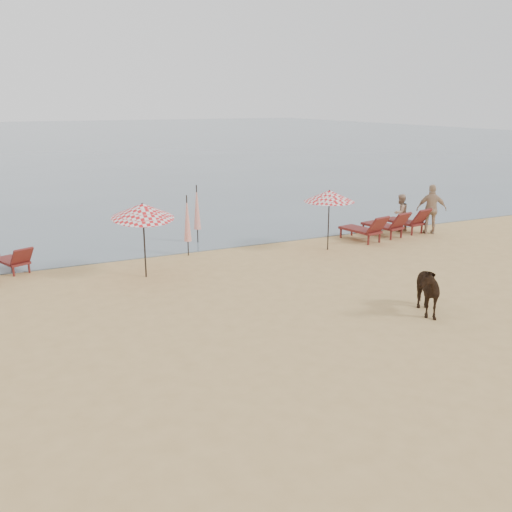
{
  "coord_description": "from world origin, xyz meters",
  "views": [
    {
      "loc": [
        -6.42,
        -8.47,
        5.18
      ],
      "look_at": [
        0.0,
        5.0,
        1.1
      ],
      "focal_mm": 40.0,
      "sensor_mm": 36.0,
      "label": 1
    }
  ],
  "objects_px": {
    "umbrella_open_right": "(329,196)",
    "umbrella_closed_left": "(197,208)",
    "umbrella_open_left_b": "(143,211)",
    "lounger_cluster_right": "(388,224)",
    "beachgoer_right_a": "(400,213)",
    "beachgoer_right_b": "(431,209)",
    "cow": "(423,288)",
    "umbrella_closed_right": "(187,219)"
  },
  "relations": [
    {
      "from": "umbrella_closed_left",
      "to": "beachgoer_right_a",
      "type": "bearing_deg",
      "value": -11.32
    },
    {
      "from": "umbrella_open_right",
      "to": "umbrella_open_left_b",
      "type": "bearing_deg",
      "value": -172.4
    },
    {
      "from": "umbrella_open_right",
      "to": "beachgoer_right_a",
      "type": "height_order",
      "value": "umbrella_open_right"
    },
    {
      "from": "umbrella_closed_left",
      "to": "beachgoer_right_a",
      "type": "distance_m",
      "value": 8.34
    },
    {
      "from": "umbrella_closed_right",
      "to": "cow",
      "type": "bearing_deg",
      "value": -65.81
    },
    {
      "from": "umbrella_closed_right",
      "to": "beachgoer_right_a",
      "type": "bearing_deg",
      "value": -0.57
    },
    {
      "from": "umbrella_closed_right",
      "to": "beachgoer_right_b",
      "type": "height_order",
      "value": "umbrella_closed_right"
    },
    {
      "from": "umbrella_open_right",
      "to": "lounger_cluster_right",
      "type": "bearing_deg",
      "value": 16.89
    },
    {
      "from": "beachgoer_right_b",
      "to": "cow",
      "type": "bearing_deg",
      "value": 80.33
    },
    {
      "from": "lounger_cluster_right",
      "to": "umbrella_open_right",
      "type": "distance_m",
      "value": 3.59
    },
    {
      "from": "lounger_cluster_right",
      "to": "beachgoer_right_a",
      "type": "bearing_deg",
      "value": 17.09
    },
    {
      "from": "umbrella_closed_left",
      "to": "cow",
      "type": "relative_size",
      "value": 1.42
    },
    {
      "from": "umbrella_closed_left",
      "to": "beachgoer_right_b",
      "type": "distance_m",
      "value": 9.33
    },
    {
      "from": "lounger_cluster_right",
      "to": "umbrella_open_right",
      "type": "bearing_deg",
      "value": -178.85
    },
    {
      "from": "umbrella_closed_right",
      "to": "beachgoer_right_b",
      "type": "distance_m",
      "value": 9.93
    },
    {
      "from": "umbrella_open_right",
      "to": "cow",
      "type": "xyz_separation_m",
      "value": [
        -1.27,
        -6.38,
        -1.3
      ]
    },
    {
      "from": "umbrella_open_left_b",
      "to": "beachgoer_right_b",
      "type": "height_order",
      "value": "umbrella_open_left_b"
    },
    {
      "from": "beachgoer_right_a",
      "to": "cow",
      "type": "bearing_deg",
      "value": 38.09
    },
    {
      "from": "umbrella_open_left_b",
      "to": "umbrella_closed_left",
      "type": "height_order",
      "value": "umbrella_open_left_b"
    },
    {
      "from": "umbrella_closed_left",
      "to": "beachgoer_right_b",
      "type": "height_order",
      "value": "umbrella_closed_left"
    },
    {
      "from": "umbrella_closed_right",
      "to": "cow",
      "type": "xyz_separation_m",
      "value": [
        3.5,
        -7.79,
        -0.64
      ]
    },
    {
      "from": "cow",
      "to": "beachgoer_right_b",
      "type": "height_order",
      "value": "beachgoer_right_b"
    },
    {
      "from": "umbrella_open_left_b",
      "to": "beachgoer_right_a",
      "type": "height_order",
      "value": "umbrella_open_left_b"
    },
    {
      "from": "umbrella_open_right",
      "to": "umbrella_closed_left",
      "type": "height_order",
      "value": "umbrella_closed_left"
    },
    {
      "from": "beachgoer_right_b",
      "to": "umbrella_closed_left",
      "type": "bearing_deg",
      "value": 17.76
    },
    {
      "from": "lounger_cluster_right",
      "to": "beachgoer_right_a",
      "type": "distance_m",
      "value": 1.27
    },
    {
      "from": "lounger_cluster_right",
      "to": "umbrella_open_right",
      "type": "height_order",
      "value": "umbrella_open_right"
    },
    {
      "from": "umbrella_closed_right",
      "to": "cow",
      "type": "height_order",
      "value": "umbrella_closed_right"
    },
    {
      "from": "cow",
      "to": "beachgoer_right_b",
      "type": "relative_size",
      "value": 0.78
    },
    {
      "from": "umbrella_closed_right",
      "to": "umbrella_open_left_b",
      "type": "bearing_deg",
      "value": -137.37
    },
    {
      "from": "umbrella_open_left_b",
      "to": "cow",
      "type": "bearing_deg",
      "value": -33.16
    },
    {
      "from": "lounger_cluster_right",
      "to": "umbrella_closed_right",
      "type": "relative_size",
      "value": 1.71
    },
    {
      "from": "cow",
      "to": "umbrella_closed_left",
      "type": "bearing_deg",
      "value": 128.51
    },
    {
      "from": "umbrella_open_right",
      "to": "cow",
      "type": "height_order",
      "value": "umbrella_open_right"
    },
    {
      "from": "cow",
      "to": "beachgoer_right_a",
      "type": "xyz_separation_m",
      "value": [
        5.57,
        7.7,
        0.11
      ]
    },
    {
      "from": "umbrella_closed_left",
      "to": "beachgoer_right_a",
      "type": "height_order",
      "value": "umbrella_closed_left"
    },
    {
      "from": "beachgoer_right_a",
      "to": "lounger_cluster_right",
      "type": "bearing_deg",
      "value": 12.61
    },
    {
      "from": "lounger_cluster_right",
      "to": "umbrella_open_right",
      "type": "xyz_separation_m",
      "value": [
        -3.2,
        -0.72,
        1.45
      ]
    },
    {
      "from": "lounger_cluster_right",
      "to": "cow",
      "type": "distance_m",
      "value": 8.4
    },
    {
      "from": "cow",
      "to": "beachgoer_right_a",
      "type": "relative_size",
      "value": 1.02
    },
    {
      "from": "umbrella_open_right",
      "to": "umbrella_closed_left",
      "type": "bearing_deg",
      "value": 146.81
    },
    {
      "from": "umbrella_closed_left",
      "to": "umbrella_closed_right",
      "type": "height_order",
      "value": "umbrella_closed_left"
    }
  ]
}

